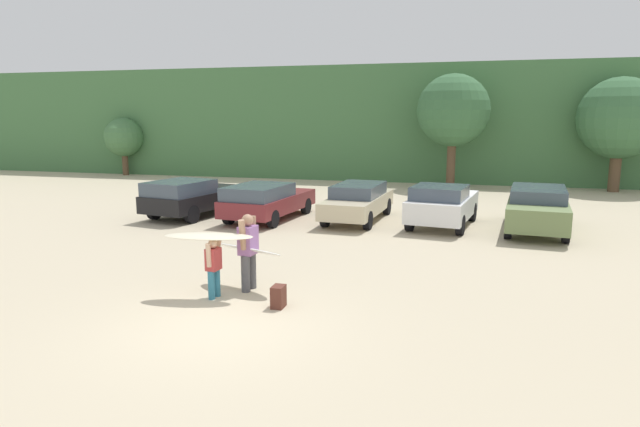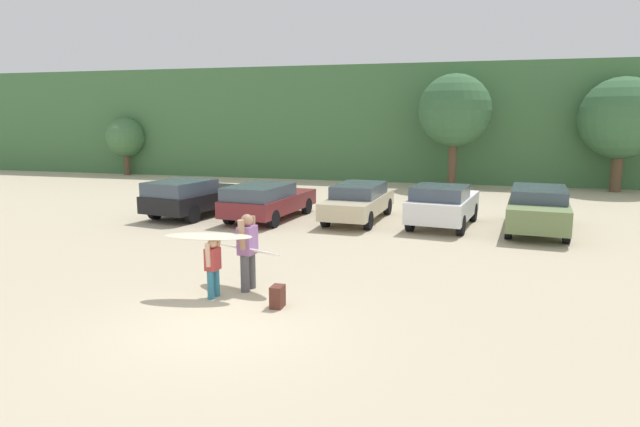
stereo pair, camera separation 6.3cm
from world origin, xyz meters
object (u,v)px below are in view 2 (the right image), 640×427
parked_car_champagne (359,201)px  surfboard_white (247,249)px  parked_car_white (443,204)px  backpack_dropped (277,297)px  person_adult (248,248)px  parked_car_black (195,196)px  parked_car_olive_green (538,208)px  person_child (213,265)px  surfboard_cream (208,236)px  parked_car_maroon (267,200)px

parked_car_champagne → surfboard_white: parked_car_champagne is taller
parked_car_white → backpack_dropped: parked_car_white is taller
parked_car_white → person_adult: 9.24m
parked_car_black → backpack_dropped: parked_car_black is taller
person_adult → surfboard_white: bearing=-51.4°
parked_car_olive_green → parked_car_champagne: bearing=92.7°
surfboard_white → person_child: bearing=82.4°
parked_car_white → person_adult: bearing=164.2°
surfboard_cream → backpack_dropped: 1.99m
backpack_dropped → parked_car_black: bearing=126.4°
parked_car_maroon → person_child: (2.10, -8.68, -0.03)m
parked_car_black → person_adult: (5.60, -8.05, 0.19)m
parked_car_black → parked_car_olive_green: bearing=-77.6°
parked_car_olive_green → surfboard_white: (-6.97, -8.35, 0.10)m
parked_car_maroon → parked_car_white: 6.40m
surfboard_cream → backpack_dropped: (1.64, -0.27, -1.09)m
parked_car_maroon → person_adult: person_adult is taller
person_adult → surfboard_white: person_adult is taller
parked_car_olive_green → person_child: bearing=147.0°
parked_car_maroon → parked_car_champagne: parked_car_maroon is taller
parked_car_black → parked_car_maroon: bearing=-80.8°
surfboard_white → backpack_dropped: (1.09, -1.03, -0.68)m
parked_car_black → parked_car_white: 9.38m
parked_car_black → parked_car_olive_green: parked_car_olive_green is taller
parked_car_black → parked_car_olive_green: (12.49, 0.42, 0.03)m
parked_car_champagne → parked_car_olive_green: bearing=-89.5°
person_child → parked_car_white: bearing=-109.3°
parked_car_white → parked_car_black: bearing=100.6°
parked_car_champagne → backpack_dropped: (0.30, -9.72, -0.51)m
parked_car_white → backpack_dropped: 9.75m
parked_car_black → person_adult: 9.81m
parked_car_olive_green → parked_car_black: bearing=97.8°
parked_car_black → parked_car_white: parked_car_white is taller
surfboard_white → surfboard_cream: bearing=74.0°
parked_car_olive_green → backpack_dropped: size_ratio=10.99×
parked_car_white → person_adult: size_ratio=2.51×
person_adult → surfboard_white: 0.16m
surfboard_cream → backpack_dropped: size_ratio=4.39×
backpack_dropped → parked_car_champagne: bearing=91.8°
parked_car_champagne → person_adult: size_ratio=2.81×
parked_car_white → surfboard_cream: size_ratio=2.17×
parked_car_maroon → surfboard_white: bearing=-156.3°
parked_car_white → surfboard_white: parked_car_white is taller
parked_car_black → surfboard_cream: size_ratio=2.54×
parked_car_black → parked_car_champagne: (6.30, 0.77, -0.03)m
person_child → surfboard_cream: (-0.12, 0.06, 0.60)m
parked_car_maroon → person_adult: 8.40m
surfboard_white → parked_car_black: bearing=-35.2°
parked_car_champagne → parked_car_olive_green: parked_car_olive_green is taller
person_adult → backpack_dropped: 1.55m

